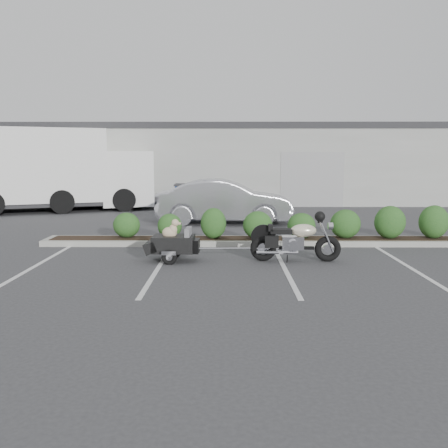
{
  "coord_description": "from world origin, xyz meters",
  "views": [
    {
      "loc": [
        -0.02,
        -10.57,
        2.34
      ],
      "look_at": [
        -0.1,
        0.76,
        0.75
      ],
      "focal_mm": 38.0,
      "sensor_mm": 36.0,
      "label": 1
    }
  ],
  "objects_px": {
    "dumpster": "(197,198)",
    "delivery_truck": "(65,172)",
    "motorcycle": "(295,241)",
    "pet_trailer": "(173,243)",
    "sedan": "(225,202)"
  },
  "relations": [
    {
      "from": "sedan",
      "to": "delivery_truck",
      "type": "xyz_separation_m",
      "value": [
        -7.09,
        4.15,
        0.92
      ]
    },
    {
      "from": "motorcycle",
      "to": "pet_trailer",
      "type": "relative_size",
      "value": 1.26
    },
    {
      "from": "pet_trailer",
      "to": "dumpster",
      "type": "height_order",
      "value": "dumpster"
    },
    {
      "from": "sedan",
      "to": "motorcycle",
      "type": "bearing_deg",
      "value": -162.98
    },
    {
      "from": "dumpster",
      "to": "delivery_truck",
      "type": "height_order",
      "value": "delivery_truck"
    },
    {
      "from": "motorcycle",
      "to": "pet_trailer",
      "type": "distance_m",
      "value": 2.78
    },
    {
      "from": "motorcycle",
      "to": "delivery_truck",
      "type": "xyz_separation_m",
      "value": [
        -8.72,
        10.37,
        1.24
      ]
    },
    {
      "from": "dumpster",
      "to": "sedan",
      "type": "bearing_deg",
      "value": -71.76
    },
    {
      "from": "pet_trailer",
      "to": "delivery_truck",
      "type": "distance_m",
      "value": 12.0
    },
    {
      "from": "pet_trailer",
      "to": "sedan",
      "type": "distance_m",
      "value": 6.32
    },
    {
      "from": "delivery_truck",
      "to": "motorcycle",
      "type": "bearing_deg",
      "value": -70.2
    },
    {
      "from": "pet_trailer",
      "to": "dumpster",
      "type": "relative_size",
      "value": 0.86
    },
    {
      "from": "pet_trailer",
      "to": "sedan",
      "type": "bearing_deg",
      "value": 81.7
    },
    {
      "from": "motorcycle",
      "to": "delivery_truck",
      "type": "distance_m",
      "value": 13.61
    },
    {
      "from": "pet_trailer",
      "to": "delivery_truck",
      "type": "bearing_deg",
      "value": 122.08
    }
  ]
}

